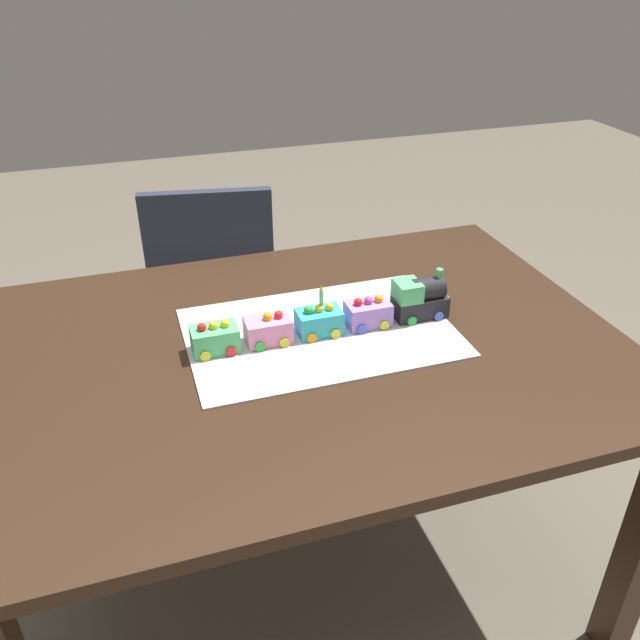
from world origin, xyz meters
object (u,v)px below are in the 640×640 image
(chair, at_px, (215,288))
(cake_car_caboose_turquoise, at_px, (319,321))
(cake_car_tanker_bubblegum, at_px, (268,330))
(birthday_candle, at_px, (321,295))
(cake_locomotive, at_px, (420,298))
(cake_car_gondola_lavender, at_px, (368,313))
(dining_table, at_px, (308,383))
(cake_car_hopper_mint_green, at_px, (215,339))

(chair, height_order, cake_car_caboose_turquoise, chair)
(cake_car_tanker_bubblegum, height_order, birthday_candle, birthday_candle)
(chair, xyz_separation_m, birthday_candle, (-0.13, 0.80, 0.37))
(chair, distance_m, cake_car_caboose_turquoise, 0.86)
(cake_locomotive, bearing_deg, chair, -65.30)
(cake_car_gondola_lavender, relative_size, cake_car_caboose_turquoise, 1.00)
(chair, relative_size, birthday_candle, 17.73)
(cake_locomotive, xyz_separation_m, birthday_candle, (0.24, 0.00, 0.05))
(dining_table, distance_m, cake_car_caboose_turquoise, 0.15)
(cake_car_gondola_lavender, bearing_deg, dining_table, 12.19)
(chair, bearing_deg, cake_locomotive, 124.30)
(cake_car_gondola_lavender, bearing_deg, cake_car_tanker_bubblegum, 0.00)
(cake_car_gondola_lavender, bearing_deg, cake_car_caboose_turquoise, 0.00)
(chair, distance_m, birthday_candle, 0.89)
(cake_locomotive, relative_size, cake_car_tanker_bubblegum, 1.40)
(birthday_candle, bearing_deg, cake_car_hopper_mint_green, -0.00)
(chair, bearing_deg, birthday_candle, 108.58)
(cake_car_gondola_lavender, bearing_deg, cake_locomotive, 180.00)
(birthday_candle, bearing_deg, cake_car_caboose_turquoise, -0.00)
(dining_table, height_order, cake_locomotive, cake_locomotive)
(chair, distance_m, cake_locomotive, 0.94)
(dining_table, distance_m, birthday_candle, 0.21)
(dining_table, bearing_deg, birthday_candle, -142.49)
(cake_car_caboose_turquoise, bearing_deg, cake_locomotive, 180.00)
(cake_car_gondola_lavender, height_order, cake_car_caboose_turquoise, same)
(cake_car_tanker_bubblegum, distance_m, cake_car_hopper_mint_green, 0.12)
(cake_car_caboose_turquoise, relative_size, cake_car_hopper_mint_green, 1.00)
(cake_car_gondola_lavender, relative_size, cake_car_hopper_mint_green, 1.00)
(cake_car_gondola_lavender, distance_m, cake_car_tanker_bubblegum, 0.24)
(dining_table, bearing_deg, chair, -84.37)
(chair, xyz_separation_m, cake_car_tanker_bubblegum, (-0.00, 0.80, 0.30))
(cake_locomotive, distance_m, birthday_candle, 0.25)
(cake_car_hopper_mint_green, distance_m, birthday_candle, 0.25)
(cake_car_hopper_mint_green, xyz_separation_m, birthday_candle, (-0.24, 0.00, 0.07))
(cake_car_hopper_mint_green, bearing_deg, cake_car_caboose_turquoise, 180.00)
(chair, height_order, cake_locomotive, same)
(dining_table, distance_m, cake_car_tanker_bubblegum, 0.16)
(cake_car_caboose_turquoise, height_order, cake_car_tanker_bubblegum, same)
(cake_locomotive, relative_size, birthday_candle, 2.89)
(cake_car_gondola_lavender, relative_size, birthday_candle, 2.06)
(dining_table, xyz_separation_m, birthday_candle, (-0.04, -0.03, 0.21))
(cake_car_caboose_turquoise, relative_size, birthday_candle, 2.06)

